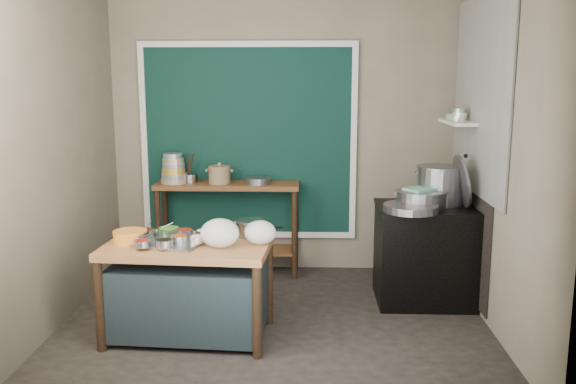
{
  "coord_description": "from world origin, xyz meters",
  "views": [
    {
      "loc": [
        0.28,
        -4.77,
        2.0
      ],
      "look_at": [
        0.1,
        0.25,
        1.05
      ],
      "focal_mm": 38.0,
      "sensor_mm": 36.0,
      "label": 1
    }
  ],
  "objects_px": {
    "stove_block": "(428,255)",
    "ceramic_crock": "(220,176)",
    "prep_table": "(189,290)",
    "saucepan": "(252,228)",
    "steamer": "(421,199)",
    "utensil_cup": "(190,178)",
    "yellow_basin": "(130,237)",
    "back_counter": "(228,228)",
    "stock_pot": "(440,185)",
    "condiment_tray": "(168,242)"
  },
  "relations": [
    {
      "from": "condiment_tray",
      "to": "yellow_basin",
      "type": "distance_m",
      "value": 0.29
    },
    {
      "from": "yellow_basin",
      "to": "back_counter",
      "type": "bearing_deg",
      "value": 71.14
    },
    {
      "from": "utensil_cup",
      "to": "steamer",
      "type": "xyz_separation_m",
      "value": [
        2.19,
        -0.77,
        -0.04
      ]
    },
    {
      "from": "back_counter",
      "to": "saucepan",
      "type": "xyz_separation_m",
      "value": [
        0.37,
        -1.34,
        0.34
      ]
    },
    {
      "from": "ceramic_crock",
      "to": "steamer",
      "type": "height_order",
      "value": "ceramic_crock"
    },
    {
      "from": "back_counter",
      "to": "yellow_basin",
      "type": "relative_size",
      "value": 5.65
    },
    {
      "from": "condiment_tray",
      "to": "steamer",
      "type": "height_order",
      "value": "steamer"
    },
    {
      "from": "utensil_cup",
      "to": "stock_pot",
      "type": "xyz_separation_m",
      "value": [
        2.38,
        -0.61,
        0.06
      ]
    },
    {
      "from": "stove_block",
      "to": "condiment_tray",
      "type": "bearing_deg",
      "value": -158.36
    },
    {
      "from": "yellow_basin",
      "to": "prep_table",
      "type": "bearing_deg",
      "value": -0.25
    },
    {
      "from": "condiment_tray",
      "to": "ceramic_crock",
      "type": "distance_m",
      "value": 1.58
    },
    {
      "from": "saucepan",
      "to": "steamer",
      "type": "bearing_deg",
      "value": 29.84
    },
    {
      "from": "back_counter",
      "to": "utensil_cup",
      "type": "height_order",
      "value": "utensil_cup"
    },
    {
      "from": "yellow_basin",
      "to": "condiment_tray",
      "type": "bearing_deg",
      "value": -0.81
    },
    {
      "from": "saucepan",
      "to": "yellow_basin",
      "type": "bearing_deg",
      "value": -157.09
    },
    {
      "from": "ceramic_crock",
      "to": "steamer",
      "type": "xyz_separation_m",
      "value": [
        1.89,
        -0.74,
        -0.07
      ]
    },
    {
      "from": "stove_block",
      "to": "ceramic_crock",
      "type": "distance_m",
      "value": 2.18
    },
    {
      "from": "saucepan",
      "to": "steamer",
      "type": "xyz_separation_m",
      "value": [
        1.44,
        0.57,
        0.14
      ]
    },
    {
      "from": "prep_table",
      "to": "stock_pot",
      "type": "bearing_deg",
      "value": 28.32
    },
    {
      "from": "stock_pot",
      "to": "saucepan",
      "type": "bearing_deg",
      "value": -156.1
    },
    {
      "from": "prep_table",
      "to": "stove_block",
      "type": "distance_m",
      "value": 2.17
    },
    {
      "from": "prep_table",
      "to": "back_counter",
      "type": "height_order",
      "value": "back_counter"
    },
    {
      "from": "condiment_tray",
      "to": "utensil_cup",
      "type": "relative_size",
      "value": 3.47
    },
    {
      "from": "stove_block",
      "to": "prep_table",
      "type": "bearing_deg",
      "value": -156.97
    },
    {
      "from": "back_counter",
      "to": "saucepan",
      "type": "relative_size",
      "value": 5.87
    },
    {
      "from": "prep_table",
      "to": "steamer",
      "type": "xyz_separation_m",
      "value": [
        1.91,
        0.81,
        0.58
      ]
    },
    {
      "from": "saucepan",
      "to": "ceramic_crock",
      "type": "xyz_separation_m",
      "value": [
        -0.45,
        1.31,
        0.21
      ]
    },
    {
      "from": "back_counter",
      "to": "ceramic_crock",
      "type": "height_order",
      "value": "ceramic_crock"
    },
    {
      "from": "condiment_tray",
      "to": "stock_pot",
      "type": "bearing_deg",
      "value": 23.19
    },
    {
      "from": "yellow_basin",
      "to": "steamer",
      "type": "bearing_deg",
      "value": 18.91
    },
    {
      "from": "yellow_basin",
      "to": "saucepan",
      "type": "bearing_deg",
      "value": 14.59
    },
    {
      "from": "back_counter",
      "to": "ceramic_crock",
      "type": "xyz_separation_m",
      "value": [
        -0.07,
        -0.03,
        0.55
      ]
    },
    {
      "from": "back_counter",
      "to": "steamer",
      "type": "xyz_separation_m",
      "value": [
        1.81,
        -0.77,
        0.48
      ]
    },
    {
      "from": "ceramic_crock",
      "to": "stock_pot",
      "type": "distance_m",
      "value": 2.16
    },
    {
      "from": "back_counter",
      "to": "stock_pot",
      "type": "bearing_deg",
      "value": -17.12
    },
    {
      "from": "stove_block",
      "to": "steamer",
      "type": "bearing_deg",
      "value": -153.96
    },
    {
      "from": "saucepan",
      "to": "ceramic_crock",
      "type": "distance_m",
      "value": 1.4
    },
    {
      "from": "ceramic_crock",
      "to": "stock_pot",
      "type": "xyz_separation_m",
      "value": [
        2.08,
        -0.59,
        0.02
      ]
    },
    {
      "from": "utensil_cup",
      "to": "back_counter",
      "type": "bearing_deg",
      "value": 0.61
    },
    {
      "from": "stove_block",
      "to": "ceramic_crock",
      "type": "relative_size",
      "value": 3.84
    },
    {
      "from": "prep_table",
      "to": "yellow_basin",
      "type": "distance_m",
      "value": 0.61
    },
    {
      "from": "prep_table",
      "to": "saucepan",
      "type": "bearing_deg",
      "value": 30.6
    },
    {
      "from": "steamer",
      "to": "stove_block",
      "type": "bearing_deg",
      "value": 26.04
    },
    {
      "from": "prep_table",
      "to": "condiment_tray",
      "type": "distance_m",
      "value": 0.41
    },
    {
      "from": "stove_block",
      "to": "yellow_basin",
      "type": "xyz_separation_m",
      "value": [
        -2.44,
        -0.85,
        0.37
      ]
    },
    {
      "from": "stock_pot",
      "to": "steamer",
      "type": "relative_size",
      "value": 0.95
    },
    {
      "from": "back_counter",
      "to": "utensil_cup",
      "type": "xyz_separation_m",
      "value": [
        -0.38,
        -0.0,
        0.52
      ]
    },
    {
      "from": "saucepan",
      "to": "stock_pot",
      "type": "xyz_separation_m",
      "value": [
        1.63,
        0.72,
        0.23
      ]
    },
    {
      "from": "prep_table",
      "to": "steamer",
      "type": "bearing_deg",
      "value": 26.63
    },
    {
      "from": "saucepan",
      "to": "steamer",
      "type": "distance_m",
      "value": 1.55
    }
  ]
}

